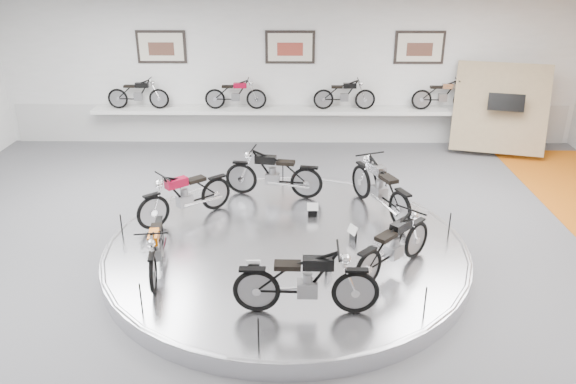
{
  "coord_description": "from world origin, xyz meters",
  "views": [
    {
      "loc": [
        0.15,
        -8.53,
        5.1
      ],
      "look_at": [
        0.03,
        0.6,
        1.17
      ],
      "focal_mm": 35.0,
      "sensor_mm": 36.0,
      "label": 1
    }
  ],
  "objects_px": {
    "display_platform": "(286,250)",
    "bike_f": "(394,245)",
    "bike_d": "(156,247)",
    "bike_b": "(273,173)",
    "bike_e": "(306,281)",
    "bike_a": "(380,186)",
    "bike_c": "(185,195)",
    "shelf": "(290,111)"
  },
  "relations": [
    {
      "from": "display_platform",
      "to": "bike_f",
      "type": "bearing_deg",
      "value": -28.41
    },
    {
      "from": "bike_d",
      "to": "bike_e",
      "type": "height_order",
      "value": "bike_e"
    },
    {
      "from": "display_platform",
      "to": "bike_c",
      "type": "height_order",
      "value": "bike_c"
    },
    {
      "from": "bike_e",
      "to": "bike_a",
      "type": "bearing_deg",
      "value": 66.94
    },
    {
      "from": "shelf",
      "to": "bike_d",
      "type": "xyz_separation_m",
      "value": [
        -2.07,
        -7.36,
        -0.26
      ]
    },
    {
      "from": "bike_b",
      "to": "bike_d",
      "type": "bearing_deg",
      "value": 69.66
    },
    {
      "from": "bike_d",
      "to": "bike_f",
      "type": "xyz_separation_m",
      "value": [
        3.81,
        0.02,
        0.05
      ]
    },
    {
      "from": "bike_b",
      "to": "bike_c",
      "type": "distance_m",
      "value": 2.0
    },
    {
      "from": "bike_d",
      "to": "bike_e",
      "type": "distance_m",
      "value": 2.63
    },
    {
      "from": "shelf",
      "to": "bike_d",
      "type": "distance_m",
      "value": 7.65
    },
    {
      "from": "bike_a",
      "to": "bike_d",
      "type": "height_order",
      "value": "bike_a"
    },
    {
      "from": "bike_a",
      "to": "bike_e",
      "type": "distance_m",
      "value": 3.73
    },
    {
      "from": "bike_d",
      "to": "bike_e",
      "type": "xyz_separation_m",
      "value": [
        2.39,
        -1.11,
        0.08
      ]
    },
    {
      "from": "display_platform",
      "to": "bike_d",
      "type": "distance_m",
      "value": 2.36
    },
    {
      "from": "bike_f",
      "to": "bike_a",
      "type": "bearing_deg",
      "value": 41.52
    },
    {
      "from": "bike_f",
      "to": "bike_b",
      "type": "bearing_deg",
      "value": 77.55
    },
    {
      "from": "bike_b",
      "to": "bike_e",
      "type": "xyz_separation_m",
      "value": [
        0.62,
        -4.17,
        0.0
      ]
    },
    {
      "from": "shelf",
      "to": "bike_d",
      "type": "bearing_deg",
      "value": -105.71
    },
    {
      "from": "bike_a",
      "to": "bike_e",
      "type": "relative_size",
      "value": 1.05
    },
    {
      "from": "bike_e",
      "to": "bike_d",
      "type": "bearing_deg",
      "value": 155.92
    },
    {
      "from": "bike_d",
      "to": "shelf",
      "type": "bearing_deg",
      "value": 156.65
    },
    {
      "from": "bike_a",
      "to": "bike_b",
      "type": "xyz_separation_m",
      "value": [
        -2.13,
        0.76,
        -0.03
      ]
    },
    {
      "from": "bike_a",
      "to": "bike_b",
      "type": "bearing_deg",
      "value": 47.24
    },
    {
      "from": "shelf",
      "to": "bike_e",
      "type": "xyz_separation_m",
      "value": [
        0.32,
        -8.47,
        -0.18
      ]
    },
    {
      "from": "bike_a",
      "to": "bike_f",
      "type": "xyz_separation_m",
      "value": [
        -0.09,
        -2.28,
        -0.05
      ]
    },
    {
      "from": "bike_d",
      "to": "bike_f",
      "type": "relative_size",
      "value": 0.9
    },
    {
      "from": "shelf",
      "to": "bike_f",
      "type": "relative_size",
      "value": 6.55
    },
    {
      "from": "display_platform",
      "to": "bike_b",
      "type": "height_order",
      "value": "bike_b"
    },
    {
      "from": "bike_c",
      "to": "bike_e",
      "type": "xyz_separation_m",
      "value": [
        2.27,
        -3.05,
        0.01
      ]
    },
    {
      "from": "bike_b",
      "to": "bike_f",
      "type": "bearing_deg",
      "value": 133.47
    },
    {
      "from": "bike_b",
      "to": "bike_f",
      "type": "relative_size",
      "value": 1.05
    },
    {
      "from": "bike_c",
      "to": "bike_b",
      "type": "bearing_deg",
      "value": 173.8
    },
    {
      "from": "bike_d",
      "to": "bike_a",
      "type": "bearing_deg",
      "value": 112.95
    },
    {
      "from": "display_platform",
      "to": "shelf",
      "type": "bearing_deg",
      "value": 90.0
    },
    {
      "from": "shelf",
      "to": "display_platform",
      "type": "bearing_deg",
      "value": -90.0
    },
    {
      "from": "bike_c",
      "to": "bike_a",
      "type": "bearing_deg",
      "value": 145.03
    },
    {
      "from": "bike_c",
      "to": "bike_f",
      "type": "height_order",
      "value": "bike_c"
    },
    {
      "from": "bike_f",
      "to": "bike_d",
      "type": "bearing_deg",
      "value": 134.07
    },
    {
      "from": "bike_f",
      "to": "display_platform",
      "type": "bearing_deg",
      "value": 105.35
    },
    {
      "from": "bike_a",
      "to": "bike_d",
      "type": "bearing_deg",
      "value": 97.52
    },
    {
      "from": "bike_f",
      "to": "bike_c",
      "type": "bearing_deg",
      "value": 106.29
    },
    {
      "from": "bike_d",
      "to": "bike_f",
      "type": "height_order",
      "value": "bike_f"
    }
  ]
}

